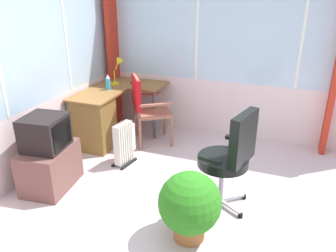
# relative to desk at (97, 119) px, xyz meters

# --- Properties ---
(ground) EXTENTS (5.38, 5.14, 0.06)m
(ground) POSITION_rel_desk_xyz_m (-1.16, -1.76, -0.43)
(ground) COLOR beige
(east_window_panel) EXTENTS (0.07, 4.14, 2.59)m
(east_window_panel) POSITION_rel_desk_xyz_m (1.06, -1.76, 0.89)
(east_window_panel) COLOR silver
(east_window_panel) RESTS_ON ground
(curtain_corner) EXTENTS (0.34, 0.08, 2.49)m
(curtain_corner) POSITION_rel_desk_xyz_m (0.93, 0.21, 0.84)
(curtain_corner) COLOR red
(curtain_corner) RESTS_ON ground
(desk) EXTENTS (1.31, 0.96, 0.73)m
(desk) POSITION_rel_desk_xyz_m (0.00, 0.00, 0.00)
(desk) COLOR olive
(desk) RESTS_ON ground
(desk_lamp) EXTENTS (0.22, 0.19, 0.39)m
(desk_lamp) POSITION_rel_desk_xyz_m (0.66, -0.02, 0.59)
(desk_lamp) COLOR yellow
(desk_lamp) RESTS_ON desk
(tv_remote) EXTENTS (0.12, 0.15, 0.02)m
(tv_remote) POSITION_rel_desk_xyz_m (0.72, -0.24, 0.34)
(tv_remote) COLOR black
(tv_remote) RESTS_ON desk
(spray_bottle) EXTENTS (0.06, 0.06, 0.22)m
(spray_bottle) POSITION_rel_desk_xyz_m (0.31, -0.02, 0.43)
(spray_bottle) COLOR #34ACDB
(spray_bottle) RESTS_ON desk
(wooden_armchair) EXTENTS (0.67, 0.67, 0.97)m
(wooden_armchair) POSITION_rel_desk_xyz_m (0.32, -0.54, 0.20)
(wooden_armchair) COLOR #9D5F4A
(wooden_armchair) RESTS_ON ground
(office_chair) EXTENTS (0.63, 0.58, 1.04)m
(office_chair) POSITION_rel_desk_xyz_m (-0.76, -1.96, 0.20)
(office_chair) COLOR #B7B7BF
(office_chair) RESTS_ON ground
(tv_on_stand) EXTENTS (0.69, 0.52, 0.84)m
(tv_on_stand) POSITION_rel_desk_xyz_m (-1.08, -0.06, -0.03)
(tv_on_stand) COLOR brown
(tv_on_stand) RESTS_ON ground
(space_heater) EXTENTS (0.36, 0.22, 0.54)m
(space_heater) POSITION_rel_desk_xyz_m (-0.31, -0.57, -0.12)
(space_heater) COLOR silver
(space_heater) RESTS_ON ground
(potted_plant) EXTENTS (0.55, 0.55, 0.64)m
(potted_plant) POSITION_rel_desk_xyz_m (-1.33, -1.74, -0.05)
(potted_plant) COLOR #9F5D30
(potted_plant) RESTS_ON ground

